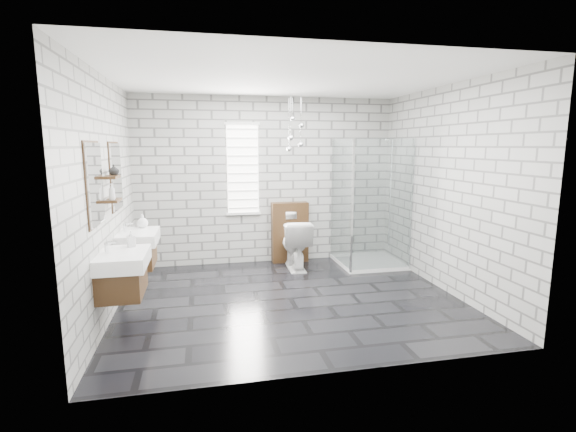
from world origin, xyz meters
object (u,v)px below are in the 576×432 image
object	(u,v)px
cistern_panel	(290,232)
shower_enclosure	(366,235)
vanity_left	(119,262)
vanity_right	(135,239)
toilet	(295,244)

from	to	relation	value
cistern_panel	shower_enclosure	world-z (taller)	shower_enclosure
vanity_left	vanity_right	world-z (taller)	same
vanity_left	shower_enclosure	bearing A→B (deg)	27.33
vanity_left	toilet	bearing A→B (deg)	39.60
cistern_panel	toilet	size ratio (longest dim) A/B	1.28
vanity_left	shower_enclosure	distance (m)	3.84
cistern_panel	shower_enclosure	size ratio (longest dim) A/B	0.49
cistern_panel	shower_enclosure	distance (m)	1.26
toilet	vanity_right	bearing A→B (deg)	21.95
toilet	shower_enclosure	bearing A→B (deg)	176.80
toilet	vanity_left	bearing A→B (deg)	41.98
vanity_right	toilet	distance (m)	2.43
cistern_panel	toilet	xyz separation A→B (m)	(0.00, -0.41, -0.11)
vanity_right	cistern_panel	xyz separation A→B (m)	(2.26, 1.21, -0.26)
vanity_left	cistern_panel	bearing A→B (deg)	45.18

